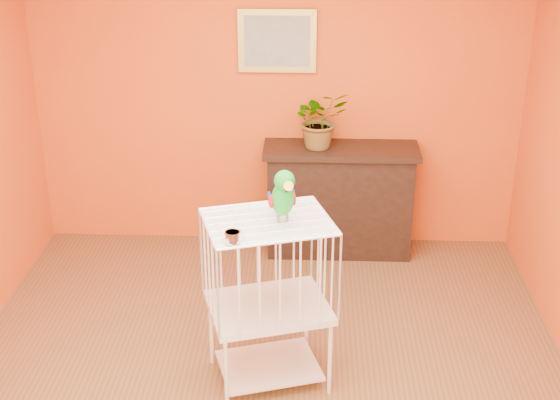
{
  "coord_description": "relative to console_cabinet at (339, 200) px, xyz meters",
  "views": [
    {
      "loc": [
        0.27,
        -3.91,
        3.08
      ],
      "look_at": [
        0.11,
        0.15,
        1.29
      ],
      "focal_mm": 50.0,
      "sensor_mm": 36.0,
      "label": 1
    }
  ],
  "objects": [
    {
      "name": "framed_picture",
      "position": [
        -0.52,
        0.19,
        1.28
      ],
      "size": [
        0.62,
        0.04,
        0.5
      ],
      "color": "gold",
      "rests_on": "room_shell"
    },
    {
      "name": "ground",
      "position": [
        -0.52,
        -2.03,
        -0.47
      ],
      "size": [
        4.5,
        4.5,
        0.0
      ],
      "primitive_type": "plane",
      "color": "brown",
      "rests_on": "ground"
    },
    {
      "name": "parrot",
      "position": [
        -0.4,
        -1.81,
        0.82
      ],
      "size": [
        0.18,
        0.31,
        0.34
      ],
      "rotation": [
        0.0,
        0.0,
        0.31
      ],
      "color": "#59544C",
      "rests_on": "birdcage"
    },
    {
      "name": "birdcage",
      "position": [
        -0.49,
        -1.79,
        0.11
      ],
      "size": [
        0.86,
        0.75,
        1.12
      ],
      "rotation": [
        0.0,
        0.0,
        0.3
      ],
      "color": "white",
      "rests_on": "ground"
    },
    {
      "name": "console_cabinet",
      "position": [
        0.0,
        0.0,
        0.0
      ],
      "size": [
        1.26,
        0.45,
        0.93
      ],
      "color": "black",
      "rests_on": "ground"
    },
    {
      "name": "feed_cup",
      "position": [
        -0.67,
        -2.09,
        0.69
      ],
      "size": [
        0.09,
        0.09,
        0.06
      ],
      "primitive_type": "cylinder",
      "color": "silver",
      "rests_on": "birdcage"
    },
    {
      "name": "room_shell",
      "position": [
        -0.52,
        -2.03,
        1.12
      ],
      "size": [
        4.5,
        4.5,
        4.5
      ],
      "color": "#D04F13",
      "rests_on": "ground"
    },
    {
      "name": "potted_plant",
      "position": [
        -0.18,
        -0.02,
        0.65
      ],
      "size": [
        0.57,
        0.59,
        0.37
      ],
      "primitive_type": "imported",
      "rotation": [
        0.0,
        0.0,
        0.39
      ],
      "color": "#26722D",
      "rests_on": "console_cabinet"
    }
  ]
}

